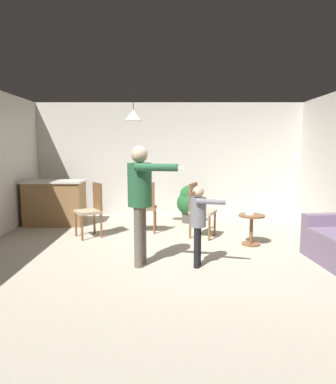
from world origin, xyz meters
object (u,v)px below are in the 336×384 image
potted_plant_corner (188,202)px  dining_chair_centre_back (91,208)px  person_child (198,217)px  dining_chair_near_wall (198,208)px  spare_remote_on_table (249,214)px  kitchen_counter (54,203)px  person_adult (140,192)px  side_table_by_couch (251,226)px  dining_chair_by_counter (145,205)px

potted_plant_corner → dining_chair_centre_back: bearing=-147.6°
person_child → dining_chair_near_wall: (0.15, 1.57, -0.15)m
person_child → spare_remote_on_table: 1.41m
kitchen_counter → person_child: bearing=-42.2°
spare_remote_on_table → person_adult: bearing=-150.8°
kitchen_counter → person_adult: 3.29m
side_table_by_couch → kitchen_counter: bearing=158.2°
side_table_by_couch → person_child: 1.49m
dining_chair_near_wall → person_adult: bearing=-8.9°
dining_chair_centre_back → spare_remote_on_table: 2.83m
person_child → dining_chair_centre_back: person_child is taller
person_child → spare_remote_on_table: size_ratio=8.64×
kitchen_counter → dining_chair_centre_back: 1.42m
person_adult → dining_chair_centre_back: person_adult is taller
kitchen_counter → person_adult: person_adult is taller
person_adult → dining_chair_centre_back: (-1.03, 1.53, -0.49)m
dining_chair_near_wall → spare_remote_on_table: size_ratio=7.69×
person_child → dining_chair_near_wall: size_ratio=1.12×
person_child → dining_chair_near_wall: person_child is taller
dining_chair_near_wall → dining_chair_centre_back: 1.98m
person_child → dining_chair_by_counter: 2.07m
person_adult → dining_chair_near_wall: size_ratio=1.66×
kitchen_counter → dining_chair_by_counter: dining_chair_by_counter is taller
side_table_by_couch → potted_plant_corner: size_ratio=0.63×
kitchen_counter → potted_plant_corner: (2.88, 0.20, -0.02)m
dining_chair_by_counter → spare_remote_on_table: dining_chair_by_counter is taller
dining_chair_by_counter → potted_plant_corner: dining_chair_by_counter is taller
person_adult → person_child: bearing=97.7°
side_table_by_couch → dining_chair_by_counter: 2.04m
kitchen_counter → dining_chair_near_wall: 3.16m
dining_chair_near_wall → spare_remote_on_table: dining_chair_near_wall is taller
dining_chair_by_counter → spare_remote_on_table: size_ratio=7.69×
dining_chair_centre_back → potted_plant_corner: dining_chair_centre_back is taller
person_child → dining_chair_by_counter: size_ratio=1.12×
side_table_by_couch → potted_plant_corner: (-0.95, 1.73, 0.13)m
side_table_by_couch → dining_chair_centre_back: size_ratio=0.52×
person_adult → potted_plant_corner: 2.90m
person_adult → potted_plant_corner: bearing=175.1°
side_table_by_couch → spare_remote_on_table: size_ratio=4.00×
dining_chair_centre_back → potted_plant_corner: 2.22m
person_adult → dining_chair_by_counter: size_ratio=1.66×
person_child → side_table_by_couch: bearing=151.3°
kitchen_counter → side_table_by_couch: (3.83, -1.53, -0.15)m
person_child → dining_chair_centre_back: bearing=-116.3°
dining_chair_centre_back → dining_chair_near_wall: bearing=-123.2°
person_adult → potted_plant_corner: person_adult is taller
dining_chair_centre_back → potted_plant_corner: bearing=-90.1°
kitchen_counter → spare_remote_on_table: size_ratio=9.69×
person_child → potted_plant_corner: size_ratio=1.37×
person_child → dining_chair_by_counter: bearing=-140.7°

